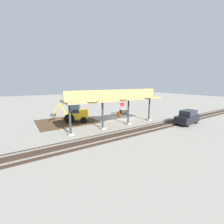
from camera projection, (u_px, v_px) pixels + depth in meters
name	position (u px, v px, depth m)	size (l,w,h in m)	color
ground_plane	(121.00, 117.00, 25.66)	(120.00, 120.00, 0.00)	gray
dirt_work_zone	(67.00, 121.00, 22.69)	(8.40, 7.00, 0.01)	#4C3823
platform_canopy	(116.00, 95.00, 19.33)	(13.57, 3.20, 4.90)	#9E998E
rail_tracks	(153.00, 127.00, 19.76)	(60.00, 2.58, 0.15)	slate
stop_sign	(122.00, 106.00, 26.83)	(0.68, 0.39, 2.34)	gray
backhoe	(76.00, 114.00, 22.15)	(5.18, 3.70, 2.82)	yellow
dirt_mound	(57.00, 121.00, 22.99)	(5.27, 5.27, 1.34)	#4C3823
concrete_pipe	(123.00, 112.00, 28.07)	(1.42, 1.07, 0.96)	#9E9384
distant_parked_car	(187.00, 117.00, 21.07)	(4.37, 2.21, 1.98)	black
traffic_barrel	(118.00, 114.00, 25.74)	(0.56, 0.56, 0.90)	orange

